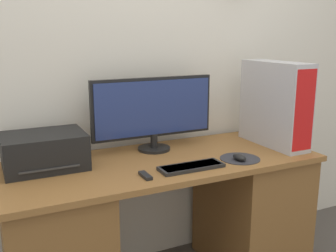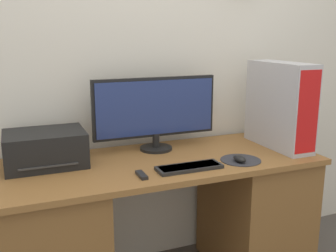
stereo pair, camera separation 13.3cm
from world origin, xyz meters
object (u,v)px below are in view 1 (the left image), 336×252
monitor (154,110)px  mouse (239,157)px  printer (44,151)px  keyboard (191,167)px  computer_tower (275,104)px  remote_control (145,176)px

monitor → mouse: 0.55m
mouse → monitor: bearing=129.7°
printer → keyboard: bearing=-26.9°
mouse → computer_tower: (0.37, 0.18, 0.23)m
mouse → printer: 1.00m
keyboard → printer: bearing=153.1°
keyboard → remote_control: keyboard is taller
keyboard → computer_tower: (0.66, 0.17, 0.24)m
computer_tower → remote_control: bearing=-168.6°
monitor → printer: monitor is taller
monitor → computer_tower: size_ratio=1.45×
keyboard → computer_tower: 0.72m
computer_tower → remote_control: 0.96m
mouse → printer: (-0.94, 0.34, 0.07)m
remote_control → keyboard: bearing=2.5°
printer → remote_control: 0.53m
mouse → remote_control: bearing=-179.5°
mouse → remote_control: (-0.54, -0.01, -0.01)m
printer → mouse: bearing=-19.8°
keyboard → mouse: size_ratio=3.68×
computer_tower → remote_control: size_ratio=4.74×
monitor → printer: size_ratio=1.83×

